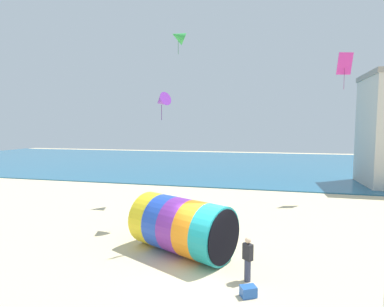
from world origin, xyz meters
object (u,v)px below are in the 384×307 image
kite_handler (248,259)px  kite_magenta_diamond (345,64)px  giant_inflatable_tube (182,226)px  kite_purple_delta (161,101)px  kite_green_delta (178,37)px  cooler_box (248,291)px

kite_handler → kite_magenta_diamond: kite_magenta_diamond is taller
giant_inflatable_tube → kite_purple_delta: 7.32m
kite_handler → kite_magenta_diamond: bearing=66.2°
kite_handler → kite_magenta_diamond: (6.37, 14.44, 9.67)m
kite_handler → kite_purple_delta: (-5.25, 5.54, 6.36)m
kite_green_delta → giant_inflatable_tube: bearing=-73.1°
kite_magenta_diamond → kite_purple_delta: (-11.62, -8.89, -3.31)m
kite_handler → kite_green_delta: 17.27m
kite_magenta_diamond → kite_handler: bearing=-113.8°
kite_purple_delta → cooler_box: kite_purple_delta is taller
cooler_box → kite_magenta_diamond: bearing=67.9°
kite_purple_delta → giant_inflatable_tube: bearing=-58.6°
kite_handler → kite_purple_delta: bearing=133.5°
kite_green_delta → cooler_box: kite_green_delta is taller
kite_magenta_diamond → kite_purple_delta: size_ratio=1.73×
kite_green_delta → cooler_box: 18.43m
cooler_box → kite_green_delta: bearing=115.9°
kite_magenta_diamond → kite_purple_delta: 15.00m
kite_green_delta → cooler_box: (5.99, -12.34, -12.31)m
kite_purple_delta → cooler_box: size_ratio=3.03×
kite_green_delta → cooler_box: size_ratio=3.64×
kite_magenta_diamond → cooler_box: 19.64m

